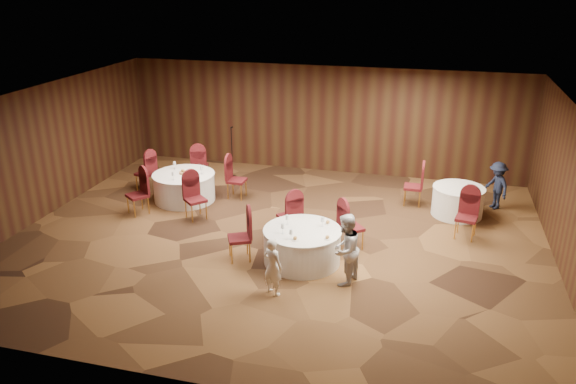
% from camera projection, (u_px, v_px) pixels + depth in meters
% --- Properties ---
extents(ground, '(12.00, 12.00, 0.00)m').
position_uv_depth(ground, '(277.00, 239.00, 12.90)').
color(ground, black).
rests_on(ground, ground).
extents(room_shell, '(12.00, 12.00, 12.00)m').
position_uv_depth(room_shell, '(277.00, 157.00, 12.18)').
color(room_shell, silver).
rests_on(room_shell, ground).
extents(table_main, '(1.64, 1.64, 0.74)m').
position_uv_depth(table_main, '(302.00, 246.00, 11.75)').
color(table_main, silver).
rests_on(table_main, ground).
extents(table_left, '(1.64, 1.64, 0.74)m').
position_uv_depth(table_left, '(184.00, 187.00, 14.98)').
color(table_left, silver).
rests_on(table_left, ground).
extents(table_right, '(1.28, 1.28, 0.74)m').
position_uv_depth(table_right, '(458.00, 201.00, 14.04)').
color(table_right, silver).
rests_on(table_right, ground).
extents(chairs_main, '(2.92, 2.08, 1.00)m').
position_uv_depth(chairs_main, '(294.00, 227.00, 12.32)').
color(chairs_main, '#450D16').
rests_on(chairs_main, ground).
extents(chairs_left, '(3.23, 3.22, 1.00)m').
position_uv_depth(chairs_left, '(183.00, 182.00, 14.96)').
color(chairs_left, '#450D16').
rests_on(chairs_left, ground).
extents(chairs_right, '(1.85, 2.28, 1.00)m').
position_uv_depth(chairs_right, '(438.00, 201.00, 13.71)').
color(chairs_right, '#450D16').
rests_on(chairs_right, ground).
extents(tabletop_main, '(1.07, 1.07, 0.22)m').
position_uv_depth(tabletop_main, '(306.00, 228.00, 11.46)').
color(tabletop_main, silver).
rests_on(tabletop_main, table_main).
extents(tabletop_left, '(0.93, 0.87, 0.22)m').
position_uv_depth(tabletop_left, '(183.00, 171.00, 14.81)').
color(tabletop_left, silver).
rests_on(tabletop_left, table_left).
extents(tabletop_right, '(0.08, 0.08, 0.22)m').
position_uv_depth(tabletop_right, '(468.00, 185.00, 13.59)').
color(tabletop_right, silver).
rests_on(tabletop_right, table_right).
extents(mic_stand, '(0.24, 0.24, 1.54)m').
position_uv_depth(mic_stand, '(232.00, 163.00, 16.63)').
color(mic_stand, black).
rests_on(mic_stand, ground).
extents(woman_a, '(0.50, 0.43, 1.16)m').
position_uv_depth(woman_a, '(273.00, 267.00, 10.49)').
color(woman_a, white).
rests_on(woman_a, ground).
extents(woman_b, '(0.73, 0.84, 1.45)m').
position_uv_depth(woman_b, '(345.00, 250.00, 10.82)').
color(woman_b, silver).
rests_on(woman_b, ground).
extents(man_c, '(0.81, 0.93, 1.25)m').
position_uv_depth(man_c, '(497.00, 185.00, 14.36)').
color(man_c, '#151B30').
rests_on(man_c, ground).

